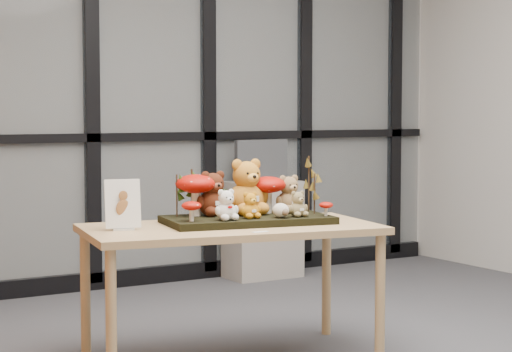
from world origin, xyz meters
TOP-DOWN VIEW (x-y plane):
  - room_shell at (0.00, 0.00)m, footprint 5.00×5.00m
  - glass_partition at (-0.00, 2.47)m, footprint 4.90×0.06m
  - display_table at (-0.52, 0.41)m, footprint 1.54×0.96m
  - diorama_tray at (-0.41, 0.45)m, footprint 0.88×0.55m
  - bear_pooh_yellow at (-0.37, 0.53)m, footprint 0.27×0.25m
  - bear_brown_medium at (-0.54, 0.57)m, footprint 0.22×0.20m
  - bear_tan_back at (-0.13, 0.49)m, footprint 0.19×0.17m
  - bear_small_yellow at (-0.44, 0.37)m, footprint 0.13×0.12m
  - bear_white_bow at (-0.58, 0.36)m, footprint 0.15×0.14m
  - bear_beige_small at (-0.20, 0.30)m, footprint 0.12×0.12m
  - plush_cream_hedgehog at (-0.30, 0.30)m, footprint 0.07×0.07m
  - mushroom_back_left at (-0.62, 0.59)m, footprint 0.21×0.21m
  - mushroom_back_right at (-0.24, 0.52)m, footprint 0.19×0.19m
  - mushroom_front_left at (-0.75, 0.40)m, footprint 0.10×0.10m
  - mushroom_front_right at (-0.06, 0.26)m, footprint 0.07×0.07m
  - sprig_green_far_left at (-0.72, 0.61)m, footprint 0.05×0.05m
  - sprig_green_mid_left at (-0.62, 0.64)m, footprint 0.05×0.05m
  - sprig_dry_far_right at (-0.02, 0.47)m, footprint 0.05×0.05m
  - sprig_dry_mid_right at (-0.06, 0.37)m, footprint 0.05×0.05m
  - sprig_green_centre at (-0.46, 0.62)m, footprint 0.05×0.05m
  - sign_holder at (-1.05, 0.53)m, footprint 0.17×0.08m
  - label_card at (-0.53, 0.13)m, footprint 0.08×0.03m
  - cabinet at (0.80, 2.27)m, footprint 0.54×0.31m
  - monitor at (0.80, 2.29)m, footprint 0.43×0.04m

SIDE VIEW (x-z plane):
  - cabinet at x=0.80m, z-range 0.00..0.72m
  - display_table at x=-0.52m, z-range 0.27..0.94m
  - label_card at x=-0.53m, z-range 0.67..0.67m
  - diorama_tray at x=-0.41m, z-range 0.67..0.71m
  - mushroom_front_right at x=-0.06m, z-range 0.71..0.79m
  - plush_cream_hedgehog at x=-0.30m, z-range 0.71..0.79m
  - mushroom_front_left at x=-0.75m, z-range 0.71..0.81m
  - bear_beige_small at x=-0.20m, z-range 0.71..0.85m
  - sign_holder at x=-1.05m, z-range 0.66..0.90m
  - bear_small_yellow at x=-0.44m, z-range 0.71..0.85m
  - sprig_green_centre at x=-0.46m, z-range 0.71..0.86m
  - bear_white_bow at x=-0.58m, z-range 0.71..0.87m
  - sprig_dry_mid_right at x=-0.06m, z-range 0.71..0.91m
  - mushroom_back_right at x=-0.24m, z-range 0.71..0.92m
  - sprig_green_far_left at x=-0.72m, z-range 0.71..0.92m
  - bear_tan_back at x=-0.13m, z-range 0.71..0.92m
  - mushroom_back_left at x=-0.62m, z-range 0.71..0.94m
  - sprig_green_mid_left at x=-0.62m, z-range 0.71..0.94m
  - bear_brown_medium at x=-0.54m, z-range 0.71..0.95m
  - sprig_dry_far_right at x=-0.02m, z-range 0.71..1.00m
  - bear_pooh_yellow at x=-0.37m, z-range 0.71..1.02m
  - monitor at x=0.80m, z-range 0.72..1.02m
  - glass_partition at x=0.00m, z-range 0.03..2.81m
  - room_shell at x=0.00m, z-range -0.82..4.18m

